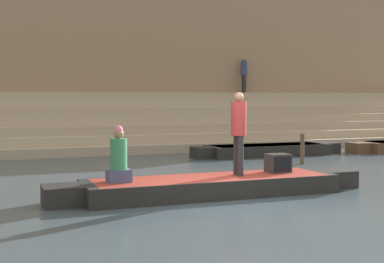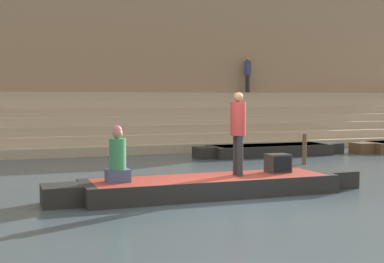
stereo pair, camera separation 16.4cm
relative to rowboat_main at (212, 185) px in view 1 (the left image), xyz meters
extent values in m
plane|color=#3D4C56|center=(0.12, -1.28, -0.21)|extent=(120.00, 120.00, 0.00)
cube|color=tan|center=(0.12, 10.52, -0.05)|extent=(36.00, 4.47, 0.33)
cube|color=#B2A28D|center=(0.12, 10.84, 0.29)|extent=(36.00, 3.84, 0.33)
cube|color=tan|center=(0.12, 11.16, 0.62)|extent=(36.00, 3.20, 0.33)
cube|color=#B2A28D|center=(0.12, 11.48, 0.95)|extent=(36.00, 2.56, 0.33)
cube|color=tan|center=(0.12, 11.80, 1.28)|extent=(36.00, 1.92, 0.33)
cube|color=#B2A28D|center=(0.12, 12.12, 1.61)|extent=(36.00, 1.28, 0.33)
cube|color=tan|center=(0.12, 12.44, 1.94)|extent=(36.00, 0.64, 0.33)
cube|color=#937A60|center=(0.12, 13.36, 3.66)|extent=(34.20, 1.20, 7.75)
cube|color=brown|center=(0.12, 12.74, 0.09)|extent=(34.20, 0.12, 0.60)
cube|color=black|center=(0.00, 0.00, -0.01)|extent=(5.48, 1.41, 0.39)
cube|color=#993328|center=(0.00, 0.00, 0.16)|extent=(5.04, 1.31, 0.05)
cube|color=black|center=(3.12, 0.00, -0.01)|extent=(0.77, 0.78, 0.39)
cube|color=black|center=(-3.12, 0.00, -0.01)|extent=(0.77, 0.78, 0.39)
cylinder|color=olive|center=(-0.82, 0.81, 0.08)|extent=(2.78, 0.04, 0.04)
cylinder|color=#28282D|center=(0.63, 0.09, 0.62)|extent=(0.14, 0.14, 0.87)
cylinder|color=#28282D|center=(0.63, -0.09, 0.62)|extent=(0.14, 0.14, 0.87)
cylinder|color=#B23333|center=(0.63, 0.00, 1.42)|extent=(0.34, 0.34, 0.73)
sphere|color=#9E7556|center=(0.63, 0.00, 1.88)|extent=(0.21, 0.21, 0.21)
cube|color=#3D4C75|center=(-2.01, 0.04, 0.31)|extent=(0.47, 0.37, 0.25)
cylinder|color=#338456|center=(-2.01, 0.04, 0.74)|extent=(0.34, 0.34, 0.62)
sphere|color=#9E7556|center=(-2.01, 0.04, 1.16)|extent=(0.21, 0.21, 0.21)
sphere|color=pink|center=(-2.01, 0.04, 1.23)|extent=(0.18, 0.18, 0.18)
cube|color=#2D2D2D|center=(1.68, 0.14, 0.39)|extent=(0.51, 0.40, 0.42)
cube|color=black|center=(1.68, -0.07, 0.39)|extent=(0.43, 0.02, 0.34)
cube|color=black|center=(4.93, 6.49, -0.02)|extent=(4.50, 1.34, 0.39)
cube|color=beige|center=(4.93, 6.49, 0.15)|extent=(4.14, 1.24, 0.05)
cube|color=black|center=(7.49, 6.49, -0.02)|extent=(0.63, 0.74, 0.39)
cube|color=black|center=(2.37, 6.49, -0.02)|extent=(0.63, 0.74, 0.39)
cube|color=brown|center=(8.56, 6.09, -0.02)|extent=(0.66, 0.74, 0.39)
cylinder|color=brown|center=(4.72, 3.91, 0.27)|extent=(0.13, 0.13, 0.96)
cylinder|color=#28282D|center=(6.89, 12.52, 2.51)|extent=(0.13, 0.13, 0.81)
cylinder|color=#28282D|center=(6.89, 12.35, 2.51)|extent=(0.13, 0.13, 0.81)
cylinder|color=navy|center=(6.89, 12.44, 3.25)|extent=(0.31, 0.31, 0.67)
sphere|color=#9E7556|center=(6.89, 12.44, 3.68)|extent=(0.19, 0.19, 0.19)
camera|label=1|loc=(-4.40, -10.41, 1.87)|focal=50.00mm
camera|label=2|loc=(-4.25, -10.47, 1.87)|focal=50.00mm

